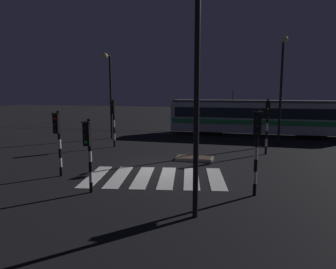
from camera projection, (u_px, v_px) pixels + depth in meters
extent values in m
plane|color=black|center=(165.00, 169.00, 16.39)|extent=(120.00, 120.00, 0.00)
cube|color=#59595E|center=(201.00, 135.00, 28.87)|extent=(80.00, 0.12, 0.03)
cube|color=#59595E|center=(203.00, 133.00, 30.24)|extent=(80.00, 0.12, 0.03)
cube|color=silver|center=(96.00, 176.00, 14.89)|extent=(1.40, 3.83, 0.02)
cube|color=silver|center=(119.00, 177.00, 14.82)|extent=(1.40, 3.83, 0.02)
cube|color=silver|center=(143.00, 177.00, 14.75)|extent=(1.40, 3.83, 0.02)
cube|color=silver|center=(167.00, 178.00, 14.67)|extent=(1.40, 3.83, 0.02)
cube|color=silver|center=(191.00, 178.00, 14.60)|extent=(1.40, 3.83, 0.02)
cube|color=silver|center=(216.00, 178.00, 14.53)|extent=(1.40, 3.83, 0.02)
cube|color=slate|center=(195.00, 159.00, 18.45)|extent=(2.17, 1.13, 0.16)
cube|color=#4C382D|center=(195.00, 157.00, 18.44)|extent=(1.96, 1.02, 0.02)
cylinder|color=black|center=(254.00, 189.00, 12.18)|extent=(0.14, 0.14, 0.49)
cylinder|color=white|center=(255.00, 177.00, 12.11)|extent=(0.14, 0.14, 0.49)
cylinder|color=black|center=(256.00, 165.00, 12.04)|extent=(0.14, 0.14, 0.49)
cylinder|color=white|center=(256.00, 153.00, 11.97)|extent=(0.14, 0.14, 0.49)
cylinder|color=black|center=(257.00, 141.00, 11.90)|extent=(0.14, 0.14, 0.49)
cylinder|color=white|center=(257.00, 128.00, 11.83)|extent=(0.14, 0.14, 0.49)
cylinder|color=black|center=(258.00, 115.00, 11.76)|extent=(0.14, 0.14, 0.49)
cube|color=black|center=(257.00, 125.00, 11.65)|extent=(0.28, 0.20, 0.90)
sphere|color=black|center=(258.00, 118.00, 11.50)|extent=(0.14, 0.14, 0.14)
sphere|color=black|center=(257.00, 125.00, 11.54)|extent=(0.14, 0.14, 0.14)
sphere|color=black|center=(257.00, 133.00, 11.58)|extent=(0.14, 0.14, 0.14)
cube|color=black|center=(258.00, 112.00, 11.58)|extent=(0.36, 0.24, 0.04)
cylinder|color=black|center=(114.00, 144.00, 22.62)|extent=(0.14, 0.14, 0.50)
cylinder|color=white|center=(114.00, 137.00, 22.55)|extent=(0.14, 0.14, 0.50)
cylinder|color=black|center=(114.00, 130.00, 22.48)|extent=(0.14, 0.14, 0.50)
cylinder|color=white|center=(114.00, 124.00, 22.41)|extent=(0.14, 0.14, 0.50)
cylinder|color=black|center=(114.00, 117.00, 22.34)|extent=(0.14, 0.14, 0.50)
cylinder|color=white|center=(114.00, 110.00, 22.27)|extent=(0.14, 0.14, 0.50)
cylinder|color=black|center=(113.00, 103.00, 22.20)|extent=(0.14, 0.14, 0.50)
cube|color=black|center=(113.00, 108.00, 22.09)|extent=(0.28, 0.20, 0.90)
sphere|color=red|center=(112.00, 104.00, 21.94)|extent=(0.14, 0.14, 0.14)
sphere|color=black|center=(112.00, 108.00, 21.98)|extent=(0.14, 0.14, 0.14)
sphere|color=black|center=(112.00, 112.00, 22.02)|extent=(0.14, 0.14, 0.14)
cube|color=black|center=(112.00, 101.00, 22.02)|extent=(0.36, 0.24, 0.04)
cylinder|color=black|center=(266.00, 150.00, 20.07)|extent=(0.14, 0.14, 0.51)
cylinder|color=white|center=(266.00, 143.00, 19.99)|extent=(0.14, 0.14, 0.51)
cylinder|color=black|center=(266.00, 135.00, 19.92)|extent=(0.14, 0.14, 0.51)
cylinder|color=white|center=(267.00, 127.00, 19.85)|extent=(0.14, 0.14, 0.51)
cylinder|color=black|center=(267.00, 119.00, 19.78)|extent=(0.14, 0.14, 0.51)
cylinder|color=white|center=(268.00, 111.00, 19.70)|extent=(0.14, 0.14, 0.51)
cylinder|color=black|center=(268.00, 103.00, 19.63)|extent=(0.14, 0.14, 0.51)
cube|color=black|center=(268.00, 109.00, 19.52)|extent=(0.28, 0.20, 0.90)
sphere|color=black|center=(268.00, 104.00, 19.37)|extent=(0.14, 0.14, 0.14)
sphere|color=orange|center=(268.00, 109.00, 19.41)|extent=(0.14, 0.14, 0.14)
sphere|color=black|center=(268.00, 113.00, 19.45)|extent=(0.14, 0.14, 0.14)
cube|color=black|center=(268.00, 101.00, 19.45)|extent=(0.36, 0.24, 0.04)
cylinder|color=black|center=(91.00, 187.00, 12.54)|extent=(0.14, 0.14, 0.43)
cylinder|color=white|center=(91.00, 177.00, 12.48)|extent=(0.14, 0.14, 0.43)
cylinder|color=black|center=(90.00, 167.00, 12.42)|extent=(0.14, 0.14, 0.43)
cylinder|color=white|center=(90.00, 156.00, 12.36)|extent=(0.14, 0.14, 0.43)
cylinder|color=black|center=(90.00, 146.00, 12.30)|extent=(0.14, 0.14, 0.43)
cylinder|color=white|center=(89.00, 135.00, 12.24)|extent=(0.14, 0.14, 0.43)
cylinder|color=black|center=(89.00, 124.00, 12.17)|extent=(0.14, 0.14, 0.43)
cube|color=black|center=(87.00, 135.00, 12.07)|extent=(0.28, 0.20, 0.90)
sphere|color=black|center=(85.00, 128.00, 11.92)|extent=(0.14, 0.14, 0.14)
sphere|color=black|center=(86.00, 135.00, 11.96)|extent=(0.14, 0.14, 0.14)
sphere|color=green|center=(86.00, 142.00, 12.00)|extent=(0.14, 0.14, 0.14)
cube|color=black|center=(87.00, 122.00, 12.00)|extent=(0.36, 0.24, 0.04)
cylinder|color=black|center=(61.00, 171.00, 14.96)|extent=(0.14, 0.14, 0.45)
cylinder|color=white|center=(61.00, 162.00, 14.89)|extent=(0.14, 0.14, 0.45)
cylinder|color=black|center=(60.00, 153.00, 14.83)|extent=(0.14, 0.14, 0.45)
cylinder|color=white|center=(60.00, 144.00, 14.76)|extent=(0.14, 0.14, 0.45)
cylinder|color=black|center=(59.00, 135.00, 14.70)|extent=(0.14, 0.14, 0.45)
cylinder|color=white|center=(59.00, 125.00, 14.63)|extent=(0.14, 0.14, 0.45)
cylinder|color=black|center=(58.00, 116.00, 14.57)|extent=(0.14, 0.14, 0.45)
cube|color=black|center=(56.00, 124.00, 14.46)|extent=(0.28, 0.20, 0.90)
sphere|color=red|center=(55.00, 118.00, 14.31)|extent=(0.14, 0.14, 0.14)
sphere|color=black|center=(55.00, 124.00, 14.35)|extent=(0.14, 0.14, 0.14)
sphere|color=black|center=(55.00, 130.00, 14.39)|extent=(0.14, 0.14, 0.14)
cube|color=black|center=(56.00, 114.00, 14.39)|extent=(0.36, 0.24, 0.04)
cylinder|color=black|center=(197.00, 97.00, 9.59)|extent=(0.18, 0.18, 7.88)
cylinder|color=black|center=(281.00, 93.00, 22.89)|extent=(0.18, 0.18, 7.85)
cylinder|color=black|center=(284.00, 39.00, 21.92)|extent=(0.10, 0.90, 0.10)
sphere|color=#F9E08C|center=(285.00, 39.00, 21.50)|extent=(0.44, 0.44, 0.44)
cylinder|color=black|center=(111.00, 97.00, 26.34)|extent=(0.18, 0.18, 7.10)
cylinder|color=black|center=(107.00, 55.00, 25.42)|extent=(0.10, 0.90, 0.10)
sphere|color=#F9E08C|center=(105.00, 56.00, 25.00)|extent=(0.44, 0.44, 0.44)
cube|color=silver|center=(259.00, 117.00, 28.02)|extent=(16.01, 2.50, 2.70)
cube|color=green|center=(259.00, 123.00, 26.85)|extent=(15.69, 0.04, 0.44)
cube|color=green|center=(259.00, 120.00, 29.29)|extent=(15.69, 0.04, 0.44)
cube|color=black|center=(260.00, 113.00, 26.75)|extent=(15.21, 0.03, 0.90)
cube|color=#4C4C51|center=(260.00, 101.00, 27.81)|extent=(15.69, 2.30, 0.20)
cylinder|color=#262628|center=(233.00, 96.00, 28.34)|extent=(0.08, 0.08, 1.00)
cube|color=black|center=(310.00, 136.00, 27.14)|extent=(2.20, 2.00, 0.35)
cube|color=black|center=(210.00, 132.00, 29.34)|extent=(2.20, 2.00, 0.35)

